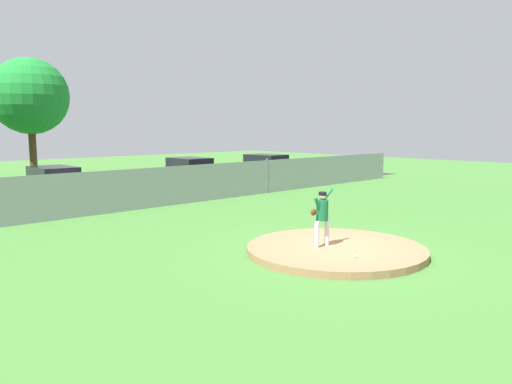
{
  "coord_description": "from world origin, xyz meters",
  "views": [
    {
      "loc": [
        -10.48,
        -7.82,
        3.36
      ],
      "look_at": [
        0.26,
        3.39,
        1.33
      ],
      "focal_mm": 34.33,
      "sensor_mm": 36.0,
      "label": 1
    }
  ],
  "objects_px": {
    "baseball": "(356,256)",
    "parked_car_white": "(54,186)",
    "parked_car_slate": "(266,169)",
    "parked_car_charcoal": "(190,174)",
    "pitcher_youth": "(322,213)"
  },
  "relations": [
    {
      "from": "baseball",
      "to": "parked_car_white",
      "type": "xyz_separation_m",
      "value": [
        -1.38,
        15.22,
        0.57
      ]
    },
    {
      "from": "parked_car_slate",
      "to": "parked_car_charcoal",
      "type": "xyz_separation_m",
      "value": [
        -5.69,
        0.34,
        0.0
      ]
    },
    {
      "from": "parked_car_white",
      "to": "parked_car_charcoal",
      "type": "height_order",
      "value": "parked_car_charcoal"
    },
    {
      "from": "parked_car_slate",
      "to": "parked_car_charcoal",
      "type": "bearing_deg",
      "value": 176.59
    },
    {
      "from": "pitcher_youth",
      "to": "parked_car_slate",
      "type": "xyz_separation_m",
      "value": [
        11.67,
        13.81,
        -0.29
      ]
    },
    {
      "from": "parked_car_slate",
      "to": "pitcher_youth",
      "type": "bearing_deg",
      "value": -130.18
    },
    {
      "from": "baseball",
      "to": "parked_car_slate",
      "type": "relative_size",
      "value": 0.02
    },
    {
      "from": "parked_car_charcoal",
      "to": "baseball",
      "type": "bearing_deg",
      "value": -112.06
    },
    {
      "from": "parked_car_slate",
      "to": "parked_car_charcoal",
      "type": "relative_size",
      "value": 1.05
    },
    {
      "from": "pitcher_youth",
      "to": "parked_car_charcoal",
      "type": "xyz_separation_m",
      "value": [
        5.98,
        14.15,
        -0.29
      ]
    },
    {
      "from": "pitcher_youth",
      "to": "parked_car_slate",
      "type": "relative_size",
      "value": 0.35
    },
    {
      "from": "baseball",
      "to": "parked_car_white",
      "type": "bearing_deg",
      "value": 95.2
    },
    {
      "from": "baseball",
      "to": "parked_car_charcoal",
      "type": "xyz_separation_m",
      "value": [
        6.27,
        15.46,
        0.59
      ]
    },
    {
      "from": "pitcher_youth",
      "to": "parked_car_white",
      "type": "distance_m",
      "value": 14.02
    },
    {
      "from": "parked_car_white",
      "to": "baseball",
      "type": "bearing_deg",
      "value": -84.8
    }
  ]
}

